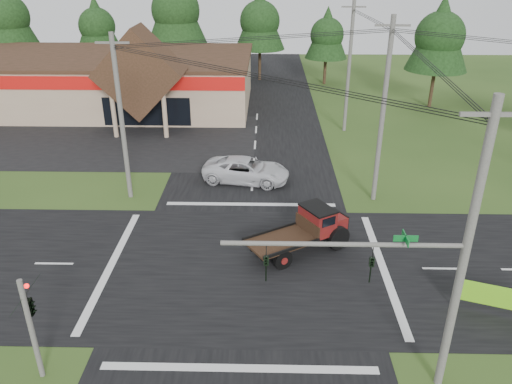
{
  "coord_description": "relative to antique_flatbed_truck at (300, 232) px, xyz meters",
  "views": [
    {
      "loc": [
        0.98,
        -21.45,
        14.56
      ],
      "look_at": [
        0.39,
        4.3,
        2.2
      ],
      "focal_mm": 35.0,
      "sensor_mm": 36.0,
      "label": 1
    }
  ],
  "objects": [
    {
      "name": "tree_row_d",
      "position": [
        -2.78,
        40.46,
        6.18
      ],
      "size": [
        6.16,
        6.16,
        11.11
      ],
      "color": "#332316",
      "rests_on": "ground"
    },
    {
      "name": "roadside_banner",
      "position": [
        8.76,
        -5.09,
        -0.45
      ],
      "size": [
        4.2,
        1.58,
        1.5
      ],
      "primitive_type": null,
      "rotation": [
        0.0,
        0.0,
        -0.34
      ],
      "color": "#6EC41A",
      "rests_on": "ground"
    },
    {
      "name": "tree_row_e",
      "position": [
        5.22,
        38.46,
        4.83
      ],
      "size": [
        5.04,
        5.04,
        9.09
      ],
      "color": "#332316",
      "rests_on": "ground"
    },
    {
      "name": "traffic_signal_mast",
      "position": [
        3.04,
        -9.04,
        3.23
      ],
      "size": [
        8.12,
        0.24,
        7.0
      ],
      "color": "#595651",
      "rests_on": "ground"
    },
    {
      "name": "utility_pole_nr",
      "position": [
        4.72,
        -9.04,
        4.44
      ],
      "size": [
        2.0,
        0.3,
        11.0
      ],
      "color": "#595651",
      "rests_on": "ground"
    },
    {
      "name": "tree_row_a",
      "position": [
        -32.78,
        38.46,
        6.85
      ],
      "size": [
        6.72,
        6.72,
        12.12
      ],
      "color": "#332316",
      "rests_on": "ground"
    },
    {
      "name": "antique_flatbed_truck",
      "position": [
        0.0,
        0.0,
        0.0
      ],
      "size": [
        6.02,
        4.91,
        2.4
      ],
      "primitive_type": null,
      "rotation": [
        0.0,
        0.0,
        -1.01
      ],
      "color": "#63180E",
      "rests_on": "ground"
    },
    {
      "name": "cvs_building",
      "position": [
        -18.48,
        28.03,
        1.58
      ],
      "size": [
        30.4,
        18.2,
        9.19
      ],
      "color": "tan",
      "rests_on": "ground"
    },
    {
      "name": "utility_pole_ne",
      "position": [
        5.22,
        6.46,
        4.69
      ],
      "size": [
        2.0,
        0.3,
        11.5
      ],
      "color": "#595651",
      "rests_on": "ground"
    },
    {
      "name": "traffic_signal_corner",
      "position": [
        -10.28,
        -8.86,
        2.32
      ],
      "size": [
        0.53,
        2.48,
        4.4
      ],
      "color": "#595651",
      "rests_on": "ground"
    },
    {
      "name": "road_ew",
      "position": [
        -2.78,
        -1.54,
        -1.19
      ],
      "size": [
        120.0,
        12.0,
        0.02
      ],
      "primitive_type": "cube",
      "color": "black",
      "rests_on": "ground"
    },
    {
      "name": "road_ns",
      "position": [
        -2.78,
        -1.54,
        -1.19
      ],
      "size": [
        12.0,
        120.0,
        0.02
      ],
      "primitive_type": "cube",
      "color": "black",
      "rests_on": "ground"
    },
    {
      "name": "tree_row_c",
      "position": [
        -12.78,
        39.46,
        7.52
      ],
      "size": [
        7.28,
        7.28,
        13.13
      ],
      "color": "#332316",
      "rests_on": "ground"
    },
    {
      "name": "white_pickup",
      "position": [
        -3.21,
        9.14,
        -0.36
      ],
      "size": [
        6.41,
        3.81,
        1.67
      ],
      "primitive_type": "imported",
      "rotation": [
        0.0,
        0.0,
        1.39
      ],
      "color": "silver",
      "rests_on": "ground"
    },
    {
      "name": "ground",
      "position": [
        -2.78,
        -1.54,
        -1.2
      ],
      "size": [
        120.0,
        120.0,
        0.0
      ],
      "primitive_type": "plane",
      "color": "#2C481A",
      "rests_on": "ground"
    },
    {
      "name": "tree_row_b",
      "position": [
        -22.78,
        40.46,
        5.5
      ],
      "size": [
        5.6,
        5.6,
        10.1
      ],
      "color": "#332316",
      "rests_on": "ground"
    },
    {
      "name": "utility_pole_n",
      "position": [
        5.22,
        20.46,
        4.54
      ],
      "size": [
        2.0,
        0.3,
        11.2
      ],
      "color": "#595651",
      "rests_on": "ground"
    },
    {
      "name": "tree_side_ne",
      "position": [
        15.22,
        28.46,
        6.18
      ],
      "size": [
        6.16,
        6.16,
        11.11
      ],
      "color": "#332316",
      "rests_on": "ground"
    },
    {
      "name": "utility_pole_nw",
      "position": [
        -10.78,
        6.46,
        4.19
      ],
      "size": [
        2.0,
        0.3,
        10.5
      ],
      "color": "#595651",
      "rests_on": "ground"
    },
    {
      "name": "parking_apron",
      "position": [
        -16.78,
        17.46,
        -1.18
      ],
      "size": [
        28.0,
        14.0,
        0.02
      ],
      "primitive_type": "cube",
      "color": "black",
      "rests_on": "ground"
    }
  ]
}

